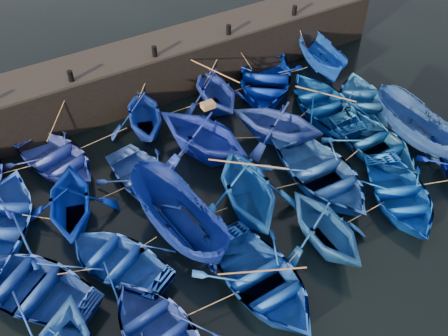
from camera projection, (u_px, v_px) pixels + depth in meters
ground at (266, 231)px, 19.19m from camera, size 120.00×120.00×0.00m
quay_wall at (150, 72)px, 24.80m from camera, size 26.00×2.50×2.50m
quay_top at (147, 48)px, 23.88m from camera, size 26.00×2.50×0.12m
bollard_1 at (70, 76)px, 21.67m from camera, size 0.24×0.24×0.50m
bollard_2 at (154, 51)px, 23.11m from camera, size 0.24×0.24×0.50m
bollard_3 at (229, 30)px, 24.55m from camera, size 0.24×0.24×0.50m
bollard_4 at (294, 10)px, 25.99m from camera, size 0.24×0.24×0.50m
boat_1 at (55, 159)px, 21.39m from camera, size 4.78×5.57×0.98m
boat_2 at (144, 114)px, 22.76m from camera, size 4.28×4.64×2.04m
boat_3 at (215, 90)px, 24.06m from camera, size 3.72×4.21×2.07m
boat_4 at (265, 80)px, 25.45m from camera, size 6.60×6.91×1.17m
boat_5 at (322, 58)px, 26.46m from camera, size 2.58×4.60×1.68m
boat_7 at (70, 201)px, 18.89m from camera, size 4.49×4.86×2.11m
boat_8 at (147, 180)px, 20.49m from camera, size 4.00×5.02×0.93m
boat_9 at (203, 133)px, 21.42m from camera, size 5.61×5.97×2.51m
boat_10 at (278, 121)px, 22.22m from camera, size 5.41×5.54×2.21m
boat_11 at (324, 103)px, 24.12m from camera, size 4.24×5.51×1.06m
boat_12 at (363, 102)px, 24.30m from camera, size 5.25×5.74×0.97m
boat_13 at (31, 286)px, 16.84m from camera, size 5.84×6.18×1.04m
boat_14 at (117, 259)px, 17.70m from camera, size 4.83×5.32×0.90m
boat_15 at (178, 219)px, 18.29m from camera, size 2.72×5.52×2.05m
boat_16 at (247, 187)px, 19.16m from camera, size 4.99×5.46×2.44m
boat_17 at (322, 174)px, 20.63m from camera, size 4.03×5.54×1.13m
boat_18 at (375, 143)px, 22.09m from camera, size 3.57×4.92×1.00m
boat_19 at (416, 128)px, 22.12m from camera, size 1.94×4.94×1.90m
boat_21 at (159, 331)px, 15.73m from camera, size 3.89×4.96×0.94m
boat_22 at (262, 280)px, 17.00m from camera, size 3.90×5.28×1.06m
boat_23 at (325, 227)px, 18.02m from camera, size 3.45×3.98×2.07m
boat_24 at (400, 195)px, 19.88m from camera, size 4.84×5.60×0.98m
wooden_crate at (208, 105)px, 20.57m from camera, size 0.55×0.38×0.24m
mooring_ropes at (203, 139)px, 21.71m from camera, size 17.92×11.58×2.10m
loose_oars at (264, 139)px, 20.49m from camera, size 10.35×11.90×1.44m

